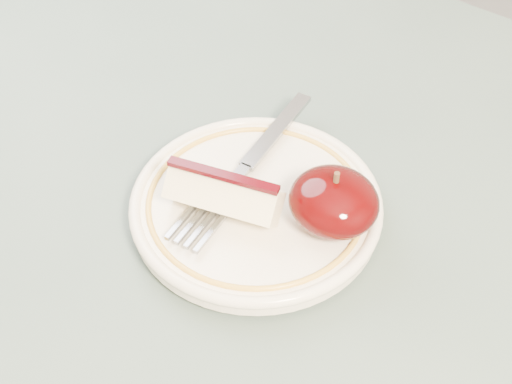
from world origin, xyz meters
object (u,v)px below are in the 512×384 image
Objects in this scene: plate at (256,205)px; apple_half at (334,202)px; table at (221,381)px; fork at (245,168)px.

apple_half is (0.05, 0.02, 0.02)m from plate.
table is 14.02× the size of apple_half.
apple_half reaches higher than plate.
table is at bearing -70.00° from plate.
apple_half reaches higher than table.
apple_half is 0.35× the size of fork.
plate is 1.00× the size of fork.
plate is (-0.03, 0.09, 0.10)m from table.
table is 0.16m from apple_half.
fork is at bearing 179.22° from apple_half.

